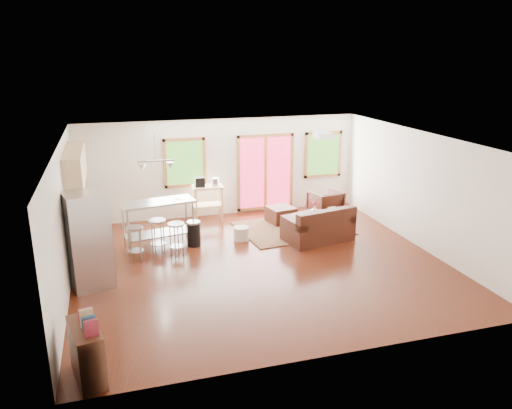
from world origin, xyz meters
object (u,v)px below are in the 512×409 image
object	(u,v)px
coffee_table	(306,217)
armchair	(325,202)
kitchen_cart	(207,191)
island	(158,215)
loveseat	(319,227)
refrigerator	(89,240)
rug	(292,228)
ottoman	(281,215)

from	to	relation	value
coffee_table	armchair	size ratio (longest dim) A/B	1.44
coffee_table	armchair	distance (m)	1.27
kitchen_cart	island	bearing A→B (deg)	-135.74
loveseat	refrigerator	xyz separation A→B (m)	(-5.04, -0.95, 0.59)
rug	refrigerator	distance (m)	5.19
loveseat	island	distance (m)	3.72
armchair	refrigerator	world-z (taller)	refrigerator
coffee_table	island	distance (m)	3.62
rug	refrigerator	size ratio (longest dim) A/B	1.42
coffee_table	kitchen_cart	world-z (taller)	kitchen_cart
coffee_table	rug	bearing A→B (deg)	149.97
kitchen_cart	ottoman	bearing A→B (deg)	-19.96
island	kitchen_cart	world-z (taller)	kitchen_cart
loveseat	island	bearing A→B (deg)	156.19
loveseat	kitchen_cart	world-z (taller)	kitchen_cart
loveseat	kitchen_cart	bearing A→B (deg)	124.67
refrigerator	kitchen_cart	size ratio (longest dim) A/B	1.53
island	armchair	bearing A→B (deg)	10.96
rug	coffee_table	bearing A→B (deg)	-30.03
ottoman	island	size ratio (longest dim) A/B	0.36
rug	armchair	size ratio (longest dim) A/B	3.30
coffee_table	kitchen_cart	size ratio (longest dim) A/B	0.95
loveseat	kitchen_cart	size ratio (longest dim) A/B	1.42
rug	kitchen_cart	size ratio (longest dim) A/B	2.18
ottoman	kitchen_cart	world-z (taller)	kitchen_cart
coffee_table	kitchen_cart	bearing A→B (deg)	148.32
ottoman	kitchen_cart	xyz separation A→B (m)	(-1.80, 0.65, 0.60)
rug	kitchen_cart	xyz separation A→B (m)	(-1.93, 1.20, 0.80)
ottoman	refrigerator	xyz separation A→B (m)	(-4.62, -2.45, 0.70)
rug	kitchen_cart	bearing A→B (deg)	148.07
armchair	ottoman	xyz separation A→B (m)	(-1.32, -0.18, -0.18)
rug	island	size ratio (longest dim) A/B	1.51
rug	loveseat	size ratio (longest dim) A/B	1.53
ottoman	kitchen_cart	distance (m)	2.01
loveseat	refrigerator	world-z (taller)	refrigerator
loveseat	island	world-z (taller)	island
loveseat	kitchen_cart	xyz separation A→B (m)	(-2.22, 2.15, 0.49)
refrigerator	island	world-z (taller)	refrigerator
refrigerator	kitchen_cart	distance (m)	4.19
rug	island	bearing A→B (deg)	-177.41
armchair	ottoman	world-z (taller)	armchair
loveseat	kitchen_cart	distance (m)	3.13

